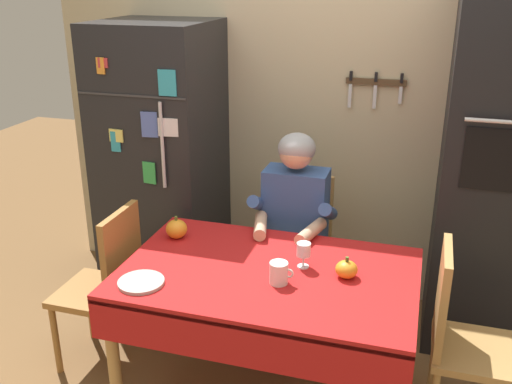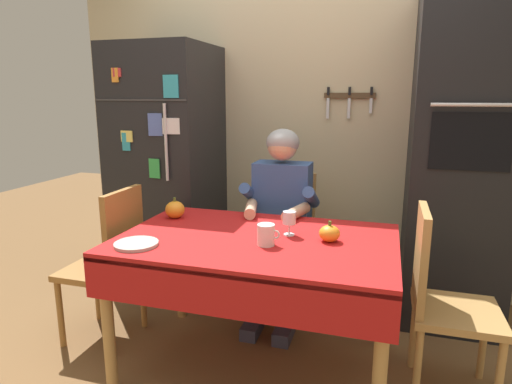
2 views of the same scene
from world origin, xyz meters
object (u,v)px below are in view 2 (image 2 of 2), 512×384
object	(u,v)px
coffee_mug	(266,235)
wine_glass	(289,219)
seated_person	(280,210)
pumpkin_medium	(329,233)
refrigerator	(168,170)
pumpkin_large	(175,210)
serving_tray	(136,244)
dining_table	(255,254)
wall_oven	(460,161)
chair_behind_person	(286,235)
chair_right_side	(440,295)
chair_left_side	(111,259)

from	to	relation	value
coffee_mug	wine_glass	size ratio (longest dim) A/B	0.89
seated_person	pumpkin_medium	bearing A→B (deg)	-54.54
refrigerator	wine_glass	world-z (taller)	refrigerator
pumpkin_large	serving_tray	bearing A→B (deg)	-84.91
dining_table	pumpkin_medium	size ratio (longest dim) A/B	13.40
pumpkin_medium	dining_table	bearing A→B (deg)	-169.82
wall_oven	wine_glass	distance (m)	1.23
wall_oven	pumpkin_large	distance (m)	1.78
chair_behind_person	chair_right_side	bearing A→B (deg)	-37.14
refrigerator	wine_glass	size ratio (longest dim) A/B	14.23
pumpkin_medium	serving_tray	distance (m)	0.94
wine_glass	chair_left_side	bearing A→B (deg)	-177.11
coffee_mug	wine_glass	distance (m)	0.20
refrigerator	serving_tray	distance (m)	1.24
dining_table	serving_tray	size ratio (longest dim) A/B	6.60
chair_behind_person	dining_table	bearing A→B (deg)	-88.66
wall_oven	chair_left_side	distance (m)	2.20
wine_glass	pumpkin_large	bearing A→B (deg)	170.13
seated_person	chair_left_side	bearing A→B (deg)	-147.95
refrigerator	dining_table	distance (m)	1.32
pumpkin_large	serving_tray	world-z (taller)	pumpkin_large
refrigerator	pumpkin_large	bearing A→B (deg)	-59.42
refrigerator	wine_glass	xyz separation A→B (m)	(1.10, -0.78, -0.07)
wine_glass	pumpkin_medium	xyz separation A→B (m)	(0.21, -0.04, -0.05)
wall_oven	pumpkin_large	xyz separation A→B (m)	(-1.61, -0.69, -0.26)
dining_table	seated_person	size ratio (longest dim) A/B	1.12
coffee_mug	pumpkin_large	xyz separation A→B (m)	(-0.64, 0.31, -0.00)
dining_table	chair_right_side	size ratio (longest dim) A/B	1.51
dining_table	seated_person	world-z (taller)	seated_person
wall_oven	serving_tray	distance (m)	1.99
dining_table	wall_oven	bearing A→B (deg)	41.31
serving_tray	dining_table	bearing A→B (deg)	27.05
refrigerator	seated_person	xyz separation A→B (m)	(0.93, -0.28, -0.16)
wall_oven	coffee_mug	distance (m)	1.42
dining_table	chair_left_side	world-z (taller)	chair_left_side
chair_right_side	coffee_mug	world-z (taller)	chair_right_side
serving_tray	wine_glass	bearing A→B (deg)	28.83
seated_person	wine_glass	world-z (taller)	seated_person
seated_person	wine_glass	distance (m)	0.54
refrigerator	dining_table	size ratio (longest dim) A/B	1.29
wine_glass	pumpkin_large	xyz separation A→B (m)	(-0.72, 0.12, -0.04)
coffee_mug	pumpkin_medium	size ratio (longest dim) A/B	1.08
chair_behind_person	coffee_mug	distance (m)	0.92
pumpkin_large	pumpkin_medium	world-z (taller)	pumpkin_large
wine_glass	wall_oven	bearing A→B (deg)	42.35
refrigerator	wine_glass	distance (m)	1.35
chair_right_side	chair_left_side	bearing A→B (deg)	-178.57
dining_table	pumpkin_large	xyz separation A→B (m)	(-0.56, 0.23, 0.13)
refrigerator	pumpkin_medium	world-z (taller)	refrigerator
wall_oven	coffee_mug	bearing A→B (deg)	-134.18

